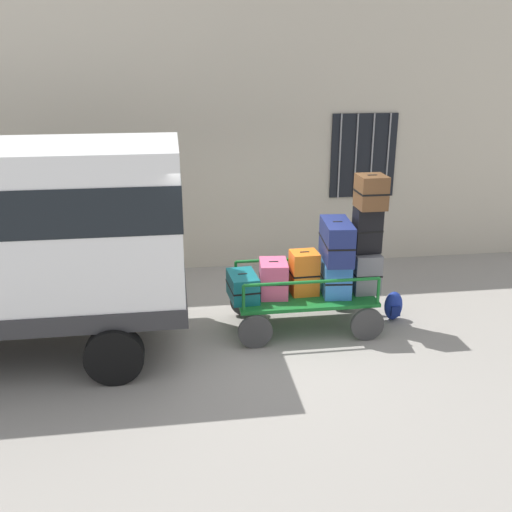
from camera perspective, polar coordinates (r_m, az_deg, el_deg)
The scene contains 13 objects.
ground_plane at distance 8.20m, azimuth 0.96°, elevation -7.51°, with size 40.00×40.00×0.00m, color gray.
building_wall at distance 10.28m, azimuth -1.53°, elevation 12.56°, with size 12.00×0.38×5.00m.
luggage_cart at distance 8.19m, azimuth 4.79°, elevation -4.51°, with size 2.01×1.10×0.52m.
cart_railing at distance 8.03m, azimuth 4.87°, elevation -1.72°, with size 1.88×0.97×0.38m.
suitcase_left_bottom at distance 7.89m, azimuth -1.33°, elevation -3.03°, with size 0.42×0.63×0.37m.
suitcase_midleft_bottom at distance 7.98m, azimuth 1.75°, elevation -2.26°, with size 0.43×0.53×0.50m.
suitcase_center_bottom at distance 8.06m, azimuth 4.81°, elevation -1.66°, with size 0.40×0.38×0.62m.
suitcase_midright_bottom at distance 8.15m, azimuth 7.88°, elevation -2.02°, with size 0.44×0.68×0.49m.
suitcase_midright_middle at distance 7.98m, azimuth 8.04°, elevation 1.50°, with size 0.45×0.85×0.56m.
suitcase_right_bottom at distance 8.27m, azimuth 10.81°, elevation -1.54°, with size 0.39×0.47×0.58m.
suitcase_right_middle at distance 8.10m, azimuth 11.02°, elevation 2.57°, with size 0.40×0.28×0.65m.
suitcase_right_top at distance 7.91m, azimuth 11.41°, elevation 6.29°, with size 0.38×0.42×0.46m.
backpack at distance 8.70m, azimuth 13.53°, elevation -4.86°, with size 0.27×0.22×0.44m.
Camera 1 is at (-1.18, -7.23, 3.68)m, focal length 40.15 mm.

